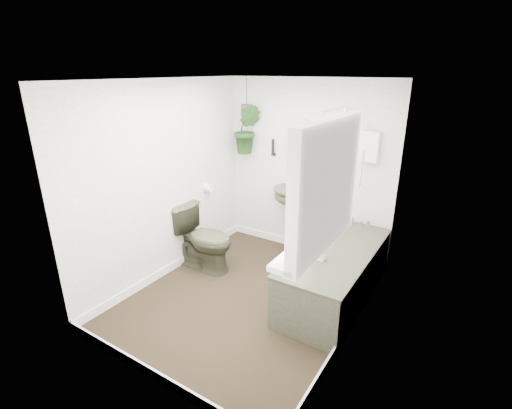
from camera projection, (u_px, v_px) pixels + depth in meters
The scene contains 22 objects.
floor at pixel (249, 297), 4.14m from camera, with size 2.30×2.80×0.02m, color black.
ceiling at pixel (247, 78), 3.34m from camera, with size 2.30×2.80×0.02m, color white.
wall_back at pixel (307, 169), 4.85m from camera, with size 2.30×0.02×2.30m, color white.
wall_front at pixel (138, 256), 2.62m from camera, with size 2.30×0.02×2.30m, color white.
wall_left at pixel (165, 182), 4.32m from camera, with size 0.02×2.80×2.30m, color white.
wall_right at pixel (362, 224), 3.15m from camera, with size 0.02×2.80×2.30m, color white.
skirting at pixel (249, 293), 4.12m from camera, with size 2.30×2.80×0.10m, color white.
bathtub at pixel (335, 274), 4.03m from camera, with size 0.72×1.72×0.58m, color #383927, non-canonical shape.
bath_screen at pixel (330, 172), 4.24m from camera, with size 0.04×0.72×1.40m, color silver, non-canonical shape.
shower_box at pixel (370, 146), 4.26m from camera, with size 0.20×0.10×0.35m, color white.
oval_mirror at pixel (300, 143), 4.75m from camera, with size 0.46×0.03×0.62m, color beige.
wall_sconce at pixel (273, 147), 4.98m from camera, with size 0.04×0.04×0.22m, color black.
toilet_roll_holder at pixel (208, 188), 4.93m from camera, with size 0.11×0.11×0.11m, color white.
window_recess at pixel (326, 187), 2.46m from camera, with size 0.08×1.00×0.90m, color white.
window_sill at pixel (313, 242), 2.64m from camera, with size 0.18×1.00×0.04m, color white.
window_blinds at pixel (320, 186), 2.48m from camera, with size 0.01×0.86×0.76m, color white.
toilet at pixel (203, 238), 4.63m from camera, with size 0.45×0.79×0.81m, color #383927.
pedestal_sink at pixel (293, 220), 5.00m from camera, with size 0.54×0.46×0.93m, color #383927, non-canonical shape.
sill_plant at pixel (310, 225), 2.60m from camera, with size 0.20×0.17×0.22m, color black.
hanging_plant at pixel (247, 130), 4.99m from camera, with size 0.36×0.29×0.65m, color black.
soap_bottle at pixel (321, 251), 3.70m from camera, with size 0.09×0.09×0.20m, color #342C2B.
hanging_pot at pixel (247, 109), 4.89m from camera, with size 0.16×0.16×0.12m, color #463730.
Camera 1 is at (1.95, -2.94, 2.39)m, focal length 26.00 mm.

